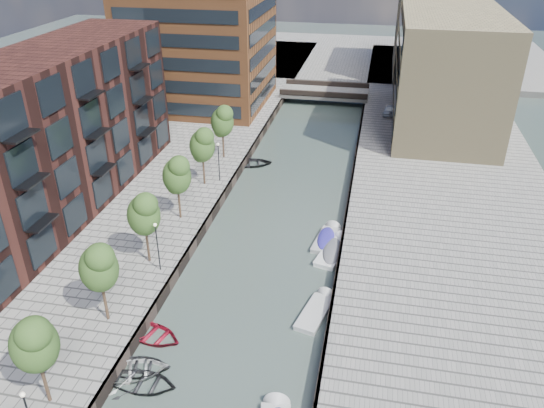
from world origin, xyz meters
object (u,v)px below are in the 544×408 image
(bridge, at_px, (325,92))
(tree_5, at_px, (202,144))
(tree_1, at_px, (34,342))
(tree_4, at_px, (177,174))
(sloop_2, at_px, (153,337))
(motorboat_2, at_px, (318,310))
(motorboat_4, at_px, (334,250))
(motorboat_3, at_px, (327,238))
(tree_2, at_px, (98,266))
(tree_6, at_px, (222,120))
(car, at_px, (389,110))
(sloop_4, at_px, (252,165))
(tree_3, at_px, (143,213))
(sloop_3, at_px, (135,374))
(sloop_0, at_px, (139,370))
(sloop_1, at_px, (144,386))

(bridge, distance_m, tree_5, 34.30)
(tree_1, height_order, tree_4, same)
(bridge, relative_size, sloop_2, 3.05)
(tree_1, bearing_deg, tree_4, 90.00)
(motorboat_2, bearing_deg, bridge, 95.92)
(tree_4, xyz_separation_m, motorboat_4, (14.01, -1.45, -5.11))
(motorboat_2, height_order, motorboat_3, motorboat_3)
(sloop_2, bearing_deg, tree_2, 102.21)
(tree_6, bearing_deg, motorboat_4, -47.79)
(tree_2, relative_size, tree_6, 1.00)
(tree_4, height_order, sloop_2, tree_4)
(tree_1, bearing_deg, car, 71.33)
(tree_6, bearing_deg, tree_5, -90.00)
(tree_2, distance_m, tree_5, 21.00)
(tree_4, bearing_deg, motorboat_2, -34.00)
(tree_4, relative_size, sloop_2, 1.40)
(bridge, height_order, sloop_4, bridge)
(tree_4, bearing_deg, tree_1, -90.00)
(motorboat_3, bearing_deg, motorboat_2, -87.80)
(tree_3, xyz_separation_m, sloop_2, (3.12, -7.12, -5.31))
(bridge, relative_size, sloop_3, 3.06)
(sloop_0, bearing_deg, motorboat_3, -41.07)
(tree_5, bearing_deg, sloop_2, -81.59)
(sloop_0, xyz_separation_m, sloop_4, (-0.33, 31.59, 0.00))
(motorboat_2, bearing_deg, sloop_4, 113.84)
(sloop_0, xyz_separation_m, motorboat_3, (9.79, 17.44, 0.19))
(sloop_2, height_order, motorboat_3, motorboat_3)
(tree_2, height_order, motorboat_2, tree_2)
(tree_4, relative_size, sloop_1, 1.44)
(bridge, relative_size, motorboat_3, 2.72)
(bridge, relative_size, tree_4, 2.18)
(tree_3, xyz_separation_m, sloop_0, (3.45, -10.04, -5.31))
(sloop_0, xyz_separation_m, motorboat_4, (10.56, 15.59, 0.20))
(tree_3, xyz_separation_m, sloop_1, (4.25, -11.15, -5.31))
(sloop_4, relative_size, car, 1.33)
(tree_5, relative_size, motorboat_3, 1.24)
(sloop_1, relative_size, sloop_4, 0.89)
(tree_4, distance_m, motorboat_2, 17.22)
(tree_5, distance_m, sloop_0, 24.86)
(tree_2, height_order, tree_5, same)
(sloop_2, bearing_deg, motorboat_2, -50.45)
(sloop_4, bearing_deg, car, -54.70)
(tree_1, xyz_separation_m, car, (18.09, 53.56, -3.71))
(tree_1, relative_size, sloop_4, 1.27)
(tree_1, xyz_separation_m, sloop_2, (3.12, 6.88, -5.31))
(tree_1, bearing_deg, motorboat_4, 54.38)
(sloop_2, bearing_deg, tree_5, 22.73)
(sloop_1, bearing_deg, sloop_4, 2.48)
(tree_5, distance_m, sloop_3, 25.18)
(bridge, height_order, tree_3, tree_3)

